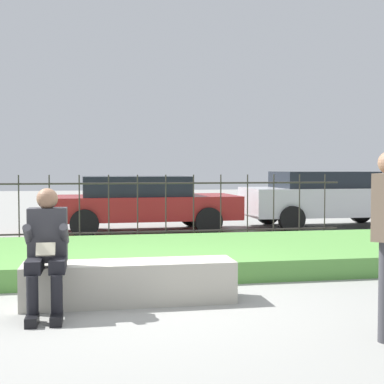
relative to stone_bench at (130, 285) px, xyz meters
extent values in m
plane|color=gray|center=(0.15, 0.00, -0.20)|extent=(60.00, 60.00, 0.00)
cube|color=#B7B2A3|center=(0.00, 0.00, 0.03)|extent=(2.25, 0.51, 0.45)
cube|color=gray|center=(0.00, 0.00, -0.16)|extent=(2.16, 0.47, 0.08)
cube|color=black|center=(-0.94, -0.65, -0.15)|extent=(0.11, 0.26, 0.09)
cylinder|color=black|center=(-0.94, -0.59, 0.07)|extent=(0.11, 0.11, 0.36)
cube|color=black|center=(-0.94, -0.38, 0.31)|extent=(0.15, 0.42, 0.13)
cube|color=black|center=(-0.72, -0.65, -0.15)|extent=(0.11, 0.26, 0.09)
cylinder|color=black|center=(-0.72, -0.59, 0.07)|extent=(0.11, 0.11, 0.36)
cube|color=black|center=(-0.72, -0.38, 0.31)|extent=(0.15, 0.42, 0.13)
cube|color=#333338|center=(-0.83, -0.17, 0.58)|extent=(0.38, 0.24, 0.54)
sphere|color=#8C664C|center=(-0.83, -0.19, 0.94)|extent=(0.21, 0.21, 0.21)
cylinder|color=#333338|center=(-1.00, -0.33, 0.60)|extent=(0.08, 0.29, 0.24)
cylinder|color=#333338|center=(-0.66, -0.33, 0.60)|extent=(0.08, 0.29, 0.24)
cube|color=beige|center=(-0.83, -0.43, 0.47)|extent=(0.18, 0.09, 0.13)
cube|color=#569342|center=(0.15, 2.23, -0.06)|extent=(10.43, 3.06, 0.27)
cylinder|color=#332D28|center=(0.15, 4.17, 0.07)|extent=(8.43, 0.03, 0.03)
cylinder|color=#332D28|center=(0.15, 4.17, 0.97)|extent=(8.43, 0.03, 0.03)
cylinder|color=#332D28|center=(-1.69, 4.17, 0.47)|extent=(0.02, 0.02, 1.33)
cylinder|color=#332D28|center=(-1.17, 4.17, 0.47)|extent=(0.02, 0.02, 1.33)
cylinder|color=#332D28|center=(-0.64, 4.17, 0.47)|extent=(0.02, 0.02, 1.33)
cylinder|color=#332D28|center=(-0.11, 4.17, 0.47)|extent=(0.02, 0.02, 1.33)
cylinder|color=#332D28|center=(0.42, 4.17, 0.47)|extent=(0.02, 0.02, 1.33)
cylinder|color=#332D28|center=(0.94, 4.17, 0.47)|extent=(0.02, 0.02, 1.33)
cylinder|color=#332D28|center=(1.47, 4.17, 0.47)|extent=(0.02, 0.02, 1.33)
cylinder|color=#332D28|center=(2.00, 4.17, 0.47)|extent=(0.02, 0.02, 1.33)
cylinder|color=#332D28|center=(2.52, 4.17, 0.47)|extent=(0.02, 0.02, 1.33)
cylinder|color=#332D28|center=(3.05, 4.17, 0.47)|extent=(0.02, 0.02, 1.33)
cylinder|color=#332D28|center=(3.58, 4.17, 0.47)|extent=(0.02, 0.02, 1.33)
cylinder|color=#332D28|center=(4.10, 4.17, 0.47)|extent=(0.02, 0.02, 1.33)
cube|color=maroon|center=(0.72, 6.44, 0.37)|extent=(4.33, 1.91, 0.53)
cube|color=black|center=(0.55, 6.44, 0.85)|extent=(2.40, 1.64, 0.44)
cylinder|color=black|center=(2.07, 5.62, 0.10)|extent=(0.61, 0.22, 0.60)
cylinder|color=black|center=(2.01, 7.36, 0.10)|extent=(0.61, 0.22, 0.60)
cylinder|color=black|center=(-0.58, 5.53, 0.10)|extent=(0.61, 0.22, 0.60)
cylinder|color=black|center=(-0.63, 7.27, 0.10)|extent=(0.61, 0.22, 0.60)
cube|color=#B7B7BC|center=(5.33, 6.64, 0.44)|extent=(4.17, 1.77, 0.67)
cube|color=black|center=(5.16, 6.64, 0.97)|extent=(2.30, 1.55, 0.39)
cylinder|color=black|center=(6.63, 7.49, 0.10)|extent=(0.60, 0.20, 0.60)
cylinder|color=black|center=(4.04, 5.78, 0.10)|extent=(0.60, 0.20, 0.60)
cylinder|color=black|center=(4.04, 7.50, 0.10)|extent=(0.60, 0.20, 0.60)
camera|label=1|loc=(-0.37, -5.70, 1.24)|focal=50.00mm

